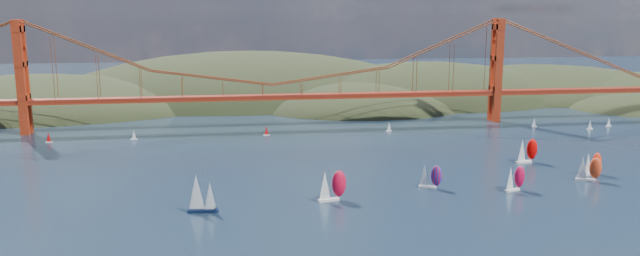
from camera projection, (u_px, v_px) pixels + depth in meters
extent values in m
ellipsoid|color=black|center=(35.00, 127.00, 380.90)|extent=(240.00, 140.00, 64.00)
ellipsoid|color=black|center=(247.00, 119.00, 439.68)|extent=(300.00, 180.00, 96.00)
ellipsoid|color=black|center=(424.00, 117.00, 427.31)|extent=(220.00, 140.00, 76.00)
ellipsoid|color=black|center=(362.00, 120.00, 389.99)|extent=(140.00, 110.00, 48.00)
ellipsoid|color=black|center=(533.00, 106.00, 459.28)|extent=(260.00, 160.00, 60.00)
cube|color=maroon|center=(273.00, 96.00, 318.41)|extent=(440.00, 7.00, 1.60)
cube|color=maroon|center=(273.00, 99.00, 318.63)|extent=(440.00, 7.00, 0.80)
cube|color=maroon|center=(22.00, 78.00, 298.82)|extent=(4.00, 8.50, 55.00)
cube|color=maroon|center=(496.00, 70.00, 333.67)|extent=(4.00, 8.50, 55.00)
cube|color=black|center=(202.00, 211.00, 186.60)|extent=(8.52, 3.14, 1.00)
cylinder|color=#99999E|center=(203.00, 190.00, 185.39)|extent=(0.12, 0.12, 12.03)
cone|color=silver|center=(196.00, 192.00, 185.41)|extent=(5.10, 5.10, 10.59)
cone|color=silver|center=(210.00, 195.00, 185.84)|extent=(3.64, 3.64, 8.42)
cube|color=silver|center=(328.00, 200.00, 197.33)|extent=(7.02, 3.53, 0.81)
cylinder|color=#99999E|center=(329.00, 183.00, 196.43)|extent=(0.10, 0.10, 10.14)
cone|color=silver|center=(325.00, 185.00, 195.93)|extent=(4.62, 4.62, 8.93)
ellipsoid|color=red|center=(339.00, 184.00, 197.83)|extent=(5.33, 4.07, 8.52)
cube|color=silver|center=(512.00, 190.00, 208.08)|extent=(6.02, 3.58, 0.70)
cylinder|color=#99999E|center=(513.00, 176.00, 207.33)|extent=(0.09, 0.09, 8.73)
cone|color=silver|center=(510.00, 178.00, 206.77)|extent=(4.20, 4.20, 7.68)
ellipsoid|color=#BF0832|center=(520.00, 177.00, 208.81)|extent=(4.72, 3.84, 7.33)
cube|color=silver|center=(585.00, 179.00, 221.30)|extent=(6.17, 3.78, 0.72)
cylinder|color=#99999E|center=(587.00, 166.00, 220.33)|extent=(0.09, 0.09, 8.96)
cone|color=silver|center=(582.00, 167.00, 220.72)|extent=(4.35, 4.35, 7.89)
ellipsoid|color=#EE431B|center=(596.00, 168.00, 219.73)|extent=(4.86, 4.00, 7.53)
cube|color=white|center=(524.00, 162.00, 246.54)|extent=(6.86, 3.23, 0.79)
cylinder|color=#99999E|center=(525.00, 149.00, 245.65)|extent=(0.10, 0.10, 9.93)
cone|color=silver|center=(522.00, 150.00, 245.21)|extent=(4.41, 4.41, 8.73)
ellipsoid|color=#D40100|center=(532.00, 149.00, 246.90)|extent=(5.15, 3.84, 8.34)
cube|color=silver|center=(589.00, 174.00, 228.39)|extent=(5.91, 2.93, 0.68)
cylinder|color=#99999E|center=(591.00, 162.00, 227.63)|extent=(0.09, 0.09, 8.54)
cone|color=silver|center=(588.00, 163.00, 227.22)|extent=(3.87, 3.87, 7.52)
ellipsoid|color=red|center=(597.00, 162.00, 228.78)|extent=(4.48, 3.40, 7.18)
cube|color=white|center=(427.00, 187.00, 212.28)|extent=(5.72, 3.62, 0.67)
cylinder|color=#99999E|center=(428.00, 174.00, 211.36)|extent=(0.08, 0.08, 8.34)
cone|color=silver|center=(424.00, 175.00, 211.76)|extent=(4.09, 4.09, 7.34)
ellipsoid|color=red|center=(436.00, 176.00, 210.75)|extent=(4.54, 3.78, 7.01)
cube|color=silver|center=(49.00, 142.00, 283.90)|extent=(3.00, 1.00, 0.50)
cone|color=red|center=(49.00, 137.00, 283.46)|extent=(2.00, 2.00, 4.20)
cube|color=silver|center=(134.00, 139.00, 289.73)|extent=(3.00, 1.00, 0.50)
cone|color=white|center=(134.00, 134.00, 289.29)|extent=(2.00, 2.00, 4.20)
cube|color=silver|center=(534.00, 126.00, 321.53)|extent=(3.00, 1.00, 0.50)
cone|color=white|center=(534.00, 122.00, 321.09)|extent=(2.00, 2.00, 4.20)
cube|color=silver|center=(590.00, 129.00, 314.96)|extent=(3.00, 1.00, 0.50)
cone|color=white|center=(590.00, 124.00, 314.52)|extent=(2.00, 2.00, 4.20)
cube|color=silver|center=(608.00, 126.00, 322.62)|extent=(3.00, 1.00, 0.50)
cone|color=white|center=(609.00, 122.00, 322.17)|extent=(2.00, 2.00, 4.20)
cube|color=silver|center=(389.00, 131.00, 309.43)|extent=(3.00, 1.00, 0.50)
cone|color=white|center=(389.00, 126.00, 308.99)|extent=(2.00, 2.00, 4.20)
cube|color=silver|center=(267.00, 135.00, 299.47)|extent=(3.00, 1.00, 0.50)
cone|color=red|center=(266.00, 130.00, 299.03)|extent=(2.00, 2.00, 4.20)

